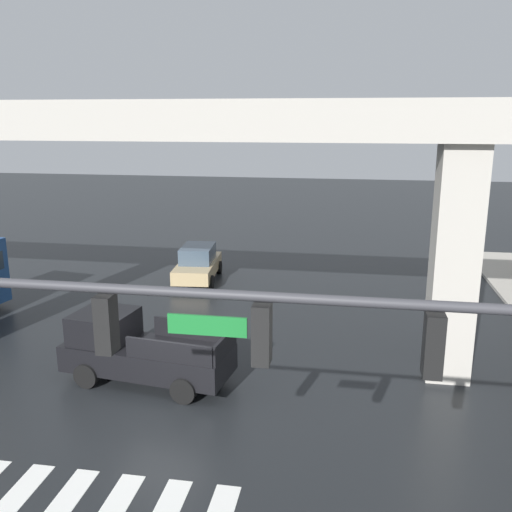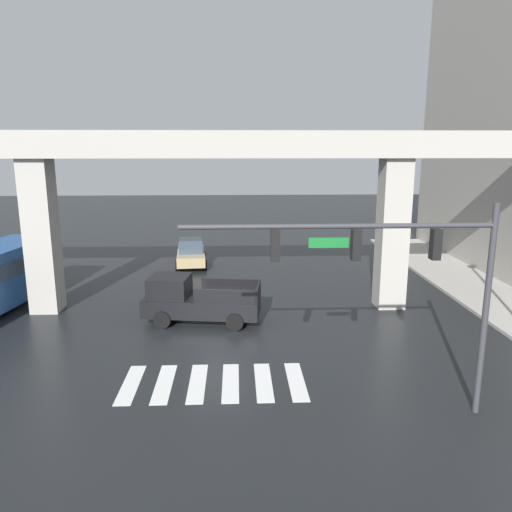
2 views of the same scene
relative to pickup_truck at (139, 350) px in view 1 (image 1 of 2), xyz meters
The scene contains 5 objects.
ground_plane 1.89m from the pickup_truck, 49.33° to the right, with size 120.00×120.00×0.00m, color black.
elevated_overpass 6.49m from the pickup_truck, 60.75° to the left, with size 55.66×1.91×8.38m.
pickup_truck is the anchor object (origin of this frame).
sedan_tan 10.85m from the pickup_truck, 96.02° to the left, with size 2.24×4.44×1.72m.
traffic_signal_mast 10.81m from the pickup_truck, 52.44° to the right, with size 8.69×0.32×6.20m.
Camera 1 is at (5.12, -13.71, 7.89)m, focal length 39.12 mm.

